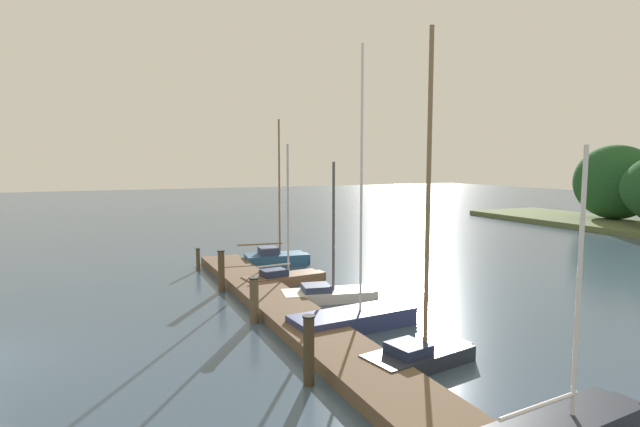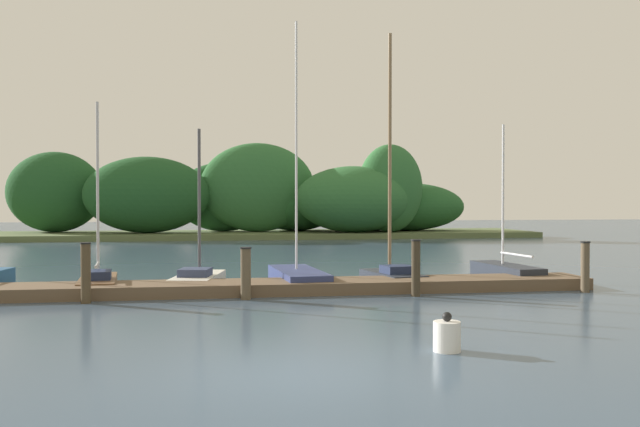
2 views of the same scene
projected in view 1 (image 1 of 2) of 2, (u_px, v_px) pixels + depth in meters
dock_pier at (293, 315)px, 15.84m from camera, size 20.22×1.80×0.35m
sailboat_0 at (277, 257)px, 24.46m from camera, size 1.69×3.52×6.98m
sailboat_1 at (285, 277)px, 20.63m from camera, size 1.39×3.58×5.68m
sailboat_2 at (329, 293)px, 18.18m from camera, size 1.80×3.56×4.98m
sailboat_3 at (357, 317)px, 15.17m from camera, size 1.59×4.18×8.36m
sailboat_4 at (421, 347)px, 12.39m from camera, size 1.64×3.15×8.13m
mooring_piling_0 at (198, 259)px, 23.15m from camera, size 0.20×0.20×1.03m
mooring_piling_1 at (221, 271)px, 19.39m from camera, size 0.29×0.29×1.60m
mooring_piling_2 at (254, 300)px, 15.63m from camera, size 0.32×0.32×1.43m
mooring_piling_3 at (309, 350)px, 11.22m from camera, size 0.29×0.29×1.60m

